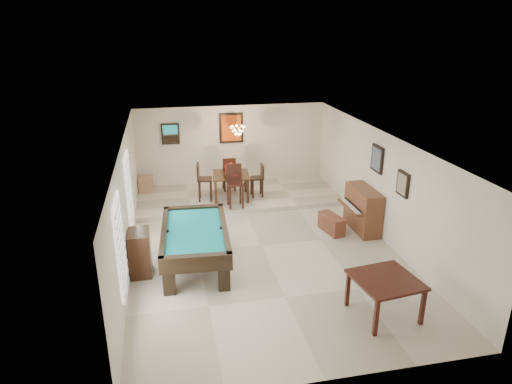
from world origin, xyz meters
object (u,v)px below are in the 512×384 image
object	(u,v)px
square_table	(384,297)
dining_table	(231,184)
dining_chair_north	(229,173)
dining_chair_west	(205,182)
pool_table	(195,248)
piano_bench	(331,224)
corner_bench	(146,184)
apothecary_chest	(140,253)
dining_chair_east	(257,180)
dining_chair_south	(235,187)
chandelier	(238,127)
upright_piano	(358,210)
flower_vase	(231,166)

from	to	relation	value
square_table	dining_table	distance (m)	6.39
square_table	dining_table	bearing A→B (deg)	106.86
dining_chair_north	dining_chair_west	world-z (taller)	dining_chair_west
pool_table	piano_bench	xyz separation A→B (m)	(3.51, 1.03, -0.20)
square_table	corner_bench	size ratio (longest dim) A/B	2.17
piano_bench	apothecary_chest	size ratio (longest dim) A/B	0.84
dining_chair_north	dining_chair_east	size ratio (longest dim) A/B	1.09
dining_chair_south	dining_chair_east	bearing A→B (deg)	41.84
dining_table	chandelier	size ratio (longest dim) A/B	1.75
piano_bench	dining_chair_east	bearing A→B (deg)	118.07
dining_chair_north	corner_bench	size ratio (longest dim) A/B	2.14
dining_chair_south	dining_chair_east	xyz separation A→B (m)	(0.77, 0.72, -0.11)
pool_table	dining_chair_east	size ratio (longest dim) A/B	2.64
square_table	apothecary_chest	xyz separation A→B (m)	(-4.36, 2.40, 0.11)
apothecary_chest	pool_table	bearing A→B (deg)	4.51
dining_table	dining_chair_north	bearing A→B (deg)	86.99
upright_piano	dining_chair_south	size ratio (longest dim) A/B	1.10
upright_piano	corner_bench	xyz separation A→B (m)	(-5.36, 3.73, -0.21)
square_table	chandelier	bearing A→B (deg)	104.09
chandelier	dining_table	bearing A→B (deg)	-138.83
piano_bench	dining_chair_south	xyz separation A→B (m)	(-2.16, 1.89, 0.50)
upright_piano	dining_chair_east	xyz separation A→B (m)	(-2.09, 2.62, 0.05)
apothecary_chest	dining_chair_east	size ratio (longest dim) A/B	0.99
pool_table	flower_vase	xyz separation A→B (m)	(1.34, 3.62, 0.67)
piano_bench	dining_chair_east	world-z (taller)	dining_chair_east
upright_piano	piano_bench	xyz separation A→B (m)	(-0.70, 0.00, -0.33)
dining_chair_south	corner_bench	bearing A→B (deg)	142.48
dining_chair_north	dining_chair_west	xyz separation A→B (m)	(-0.80, -0.73, 0.02)
dining_chair_east	corner_bench	xyz separation A→B (m)	(-3.27, 1.11, -0.26)
square_table	dining_chair_west	world-z (taller)	dining_chair_west
flower_vase	dining_table	bearing A→B (deg)	0.00
pool_table	upright_piano	size ratio (longest dim) A/B	1.94
dining_table	dining_chair_west	world-z (taller)	dining_chair_west
dining_table	flower_vase	xyz separation A→B (m)	(0.00, 0.00, 0.54)
flower_vase	dining_chair_east	size ratio (longest dim) A/B	0.22
flower_vase	chandelier	size ratio (longest dim) A/B	0.36
dining_chair_north	dining_chair_east	bearing A→B (deg)	136.04
upright_piano	chandelier	bearing A→B (deg)	132.72
dining_table	chandelier	xyz separation A→B (m)	(0.26, 0.23, 1.65)
square_table	corner_bench	world-z (taller)	square_table
upright_piano	dining_chair_north	world-z (taller)	dining_chair_north
upright_piano	piano_bench	distance (m)	0.77
square_table	corner_bench	xyz separation A→B (m)	(-4.34, 7.24, -0.03)
dining_chair_west	upright_piano	bearing A→B (deg)	-117.52
dining_table	flower_vase	distance (m)	0.54
piano_bench	dining_chair_east	distance (m)	2.99
apothecary_chest	dining_chair_south	bearing A→B (deg)	50.13
flower_vase	dining_chair_south	size ratio (longest dim) A/B	0.18
upright_piano	square_table	bearing A→B (deg)	-106.15
square_table	chandelier	xyz separation A→B (m)	(-1.59, 6.34, 1.83)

